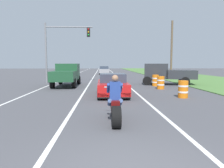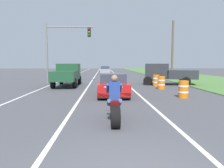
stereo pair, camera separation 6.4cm
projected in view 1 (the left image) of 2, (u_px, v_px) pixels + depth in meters
The scene contains 14 objects.
lane_stripe_left_solid at pixel (59, 81), 23.16m from camera, with size 0.14×120.00×0.01m, color white.
lane_stripe_right_solid at pixel (123, 81), 23.50m from camera, with size 0.14×120.00×0.01m, color white.
lane_stripe_centre_dashed at pixel (91, 81), 23.33m from camera, with size 0.14×120.00×0.01m, color white.
grass_verge_right at pixel (210, 80), 23.98m from camera, with size 10.00×120.00×0.06m, color #517F3D.
motorcycle_with_rider at pixel (115, 105), 6.95m from camera, with size 0.70×2.21×1.62m.
sports_car_red at pixel (112, 85), 13.02m from camera, with size 1.84×4.30×1.37m.
pickup_truck_left_lane_dark_green at pixel (66, 74), 18.19m from camera, with size 2.02×4.80×1.98m.
pickup_truck_right_shoulder_dark_grey at pixel (166, 73), 19.52m from camera, with size 5.14×3.14×1.98m.
traffic_light_mast_near at pixel (61, 43), 20.64m from camera, with size 4.74×0.34×6.00m.
utility_pole_roadside at pixel (172, 51), 25.06m from camera, with size 0.24×0.24×7.10m, color brown.
construction_barrel_nearest at pixel (183, 89), 12.04m from camera, with size 0.58×0.58×1.00m.
construction_barrel_mid at pixel (161, 83), 16.15m from camera, with size 0.58×0.58×1.00m.
construction_barrel_far at pixel (155, 80), 18.31m from camera, with size 0.58×0.58×1.00m.
distant_car_far_ahead at pixel (104, 70), 38.06m from camera, with size 1.80×4.00×1.50m.
Camera 1 is at (-0.53, -3.33, 2.00)m, focal length 33.22 mm.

